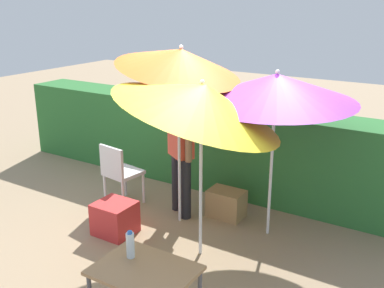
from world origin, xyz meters
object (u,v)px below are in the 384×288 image
at_px(umbrella_rainbow, 276,88).
at_px(chair_plastic, 119,171).
at_px(cooler_box, 115,218).
at_px(person_vendor, 181,148).
at_px(bottle_water, 130,245).
at_px(umbrella_yellow, 202,99).
at_px(umbrella_orange, 180,60).
at_px(crate_cardboard, 226,204).
at_px(folding_table, 145,278).

height_order(umbrella_rainbow, chair_plastic, umbrella_rainbow).
height_order(umbrella_rainbow, cooler_box, umbrella_rainbow).
distance_m(person_vendor, bottle_water, 2.28).
distance_m(umbrella_rainbow, person_vendor, 1.50).
height_order(umbrella_rainbow, umbrella_yellow, umbrella_yellow).
distance_m(umbrella_orange, person_vendor, 1.16).
height_order(cooler_box, crate_cardboard, cooler_box).
bearing_deg(folding_table, umbrella_orange, 115.80).
bearing_deg(umbrella_yellow, umbrella_orange, 139.47).
relative_size(crate_cardboard, bottle_water, 1.96).
relative_size(umbrella_rainbow, umbrella_yellow, 0.88).
distance_m(folding_table, bottle_water, 0.29).
xyz_separation_m(umbrella_rainbow, chair_plastic, (-2.07, -0.34, -1.31)).
bearing_deg(crate_cardboard, bottle_water, -82.29).
xyz_separation_m(umbrella_orange, folding_table, (0.97, -2.01, -1.44)).
height_order(cooler_box, bottle_water, bottle_water).
xyz_separation_m(umbrella_rainbow, folding_table, (-0.14, -2.28, -1.18)).
bearing_deg(crate_cardboard, umbrella_yellow, -80.49).
bearing_deg(cooler_box, chair_plastic, 125.64).
xyz_separation_m(umbrella_yellow, cooler_box, (-1.11, -0.20, -1.58)).
xyz_separation_m(umbrella_orange, person_vendor, (-0.10, 0.16, -1.14)).
relative_size(person_vendor, crate_cardboard, 4.00).
bearing_deg(umbrella_yellow, umbrella_rainbow, 57.69).
bearing_deg(crate_cardboard, umbrella_rainbow, -11.20).
bearing_deg(umbrella_rainbow, person_vendor, -175.05).
distance_m(chair_plastic, bottle_water, 2.57).
distance_m(umbrella_rainbow, umbrella_orange, 1.17).
bearing_deg(person_vendor, crate_cardboard, 22.73).
distance_m(umbrella_yellow, person_vendor, 1.30).
bearing_deg(umbrella_rainbow, cooler_box, -148.38).
xyz_separation_m(umbrella_rainbow, umbrella_orange, (-1.11, -0.27, 0.26)).
bearing_deg(crate_cardboard, chair_plastic, -161.66).
xyz_separation_m(umbrella_rainbow, umbrella_yellow, (-0.50, -0.79, -0.04)).
height_order(umbrella_orange, cooler_box, umbrella_orange).
bearing_deg(umbrella_rainbow, bottle_water, -98.69).
height_order(umbrella_orange, folding_table, umbrella_orange).
distance_m(person_vendor, cooler_box, 1.21).
relative_size(umbrella_orange, person_vendor, 1.27).
bearing_deg(folding_table, bottle_water, 158.90).
relative_size(crate_cardboard, folding_table, 0.59).
distance_m(crate_cardboard, folding_table, 2.51).
bearing_deg(bottle_water, umbrella_rainbow, 81.31).
distance_m(umbrella_rainbow, bottle_water, 2.44).
bearing_deg(chair_plastic, cooler_box, -54.36).
relative_size(umbrella_orange, crate_cardboard, 5.08).
bearing_deg(chair_plastic, person_vendor, 15.35).
distance_m(umbrella_yellow, cooler_box, 1.94).
distance_m(umbrella_orange, bottle_water, 2.43).
relative_size(umbrella_yellow, bottle_water, 9.55).
bearing_deg(chair_plastic, umbrella_orange, 4.42).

